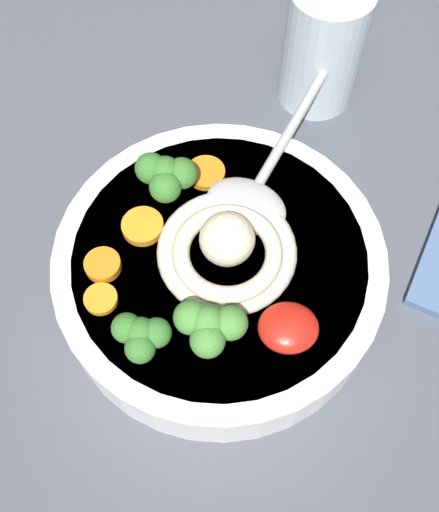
{
  "coord_description": "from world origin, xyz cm",
  "views": [
    {
      "loc": [
        -1.09,
        -18.97,
        45.92
      ],
      "look_at": [
        -0.51,
        0.64,
        8.43
      ],
      "focal_mm": 42.53,
      "sensor_mm": 36.0,
      "label": 1
    }
  ],
  "objects_px": {
    "soup_bowl": "(220,271)",
    "noodle_pile": "(227,248)",
    "soup_spoon": "(254,191)",
    "drinking_glass": "(323,46)"
  },
  "relations": [
    {
      "from": "noodle_pile",
      "to": "soup_spoon",
      "type": "distance_m",
      "value": 0.05
    },
    {
      "from": "soup_bowl",
      "to": "soup_spoon",
      "type": "height_order",
      "value": "soup_spoon"
    },
    {
      "from": "soup_bowl",
      "to": "noodle_pile",
      "type": "height_order",
      "value": "noodle_pile"
    },
    {
      "from": "soup_bowl",
      "to": "noodle_pile",
      "type": "xyz_separation_m",
      "value": [
        0.0,
        -0.0,
        0.04
      ]
    },
    {
      "from": "soup_bowl",
      "to": "drinking_glass",
      "type": "height_order",
      "value": "drinking_glass"
    },
    {
      "from": "noodle_pile",
      "to": "soup_bowl",
      "type": "bearing_deg",
      "value": 167.67
    },
    {
      "from": "soup_spoon",
      "to": "drinking_glass",
      "type": "distance_m",
      "value": 0.16
    },
    {
      "from": "noodle_pile",
      "to": "drinking_glass",
      "type": "xyz_separation_m",
      "value": [
        0.09,
        0.19,
        -0.01
      ]
    },
    {
      "from": "drinking_glass",
      "to": "soup_spoon",
      "type": "bearing_deg",
      "value": -114.44
    },
    {
      "from": "noodle_pile",
      "to": "soup_spoon",
      "type": "bearing_deg",
      "value": 66.05
    }
  ]
}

